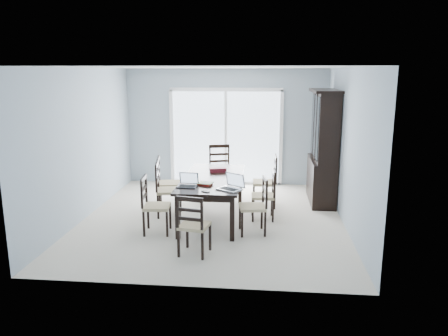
{
  "coord_description": "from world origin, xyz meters",
  "views": [
    {
      "loc": [
        0.9,
        -7.26,
        2.55
      ],
      "look_at": [
        0.2,
        0.0,
        0.92
      ],
      "focal_mm": 35.0,
      "sensor_mm": 36.0,
      "label": 1
    }
  ],
  "objects_px": {
    "chair_left_far": "(165,177)",
    "hot_tub": "(221,152)",
    "china_hutch": "(323,148)",
    "chair_right_mid": "(268,189)",
    "laptop_silver": "(229,186)",
    "cell_phone": "(205,192)",
    "laptop_dark": "(187,184)",
    "dining_table": "(213,181)",
    "chair_end_near": "(192,219)",
    "chair_right_far": "(270,175)",
    "chair_end_far": "(220,164)",
    "game_box": "(218,170)",
    "chair_left_mid": "(164,183)",
    "chair_left_near": "(151,199)",
    "chair_right_near": "(258,199)"
  },
  "relations": [
    {
      "from": "chair_right_mid",
      "to": "laptop_silver",
      "type": "height_order",
      "value": "chair_right_mid"
    },
    {
      "from": "chair_right_mid",
      "to": "game_box",
      "type": "height_order",
      "value": "chair_right_mid"
    },
    {
      "from": "chair_left_mid",
      "to": "chair_right_far",
      "type": "distance_m",
      "value": 2.01
    },
    {
      "from": "chair_right_far",
      "to": "cell_phone",
      "type": "distance_m",
      "value": 2.03
    },
    {
      "from": "game_box",
      "to": "hot_tub",
      "type": "distance_m",
      "value": 3.23
    },
    {
      "from": "laptop_silver",
      "to": "cell_phone",
      "type": "distance_m",
      "value": 0.39
    },
    {
      "from": "chair_right_near",
      "to": "chair_end_far",
      "type": "distance_m",
      "value": 2.45
    },
    {
      "from": "laptop_dark",
      "to": "hot_tub",
      "type": "xyz_separation_m",
      "value": [
        0.11,
        4.3,
        -0.28
      ]
    },
    {
      "from": "chair_right_near",
      "to": "hot_tub",
      "type": "distance_m",
      "value": 4.36
    },
    {
      "from": "chair_right_far",
      "to": "game_box",
      "type": "bearing_deg",
      "value": 111.76
    },
    {
      "from": "chair_left_near",
      "to": "chair_left_far",
      "type": "bearing_deg",
      "value": 179.42
    },
    {
      "from": "dining_table",
      "to": "china_hutch",
      "type": "relative_size",
      "value": 1.0
    },
    {
      "from": "chair_left_far",
      "to": "chair_end_far",
      "type": "distance_m",
      "value": 1.43
    },
    {
      "from": "chair_right_far",
      "to": "chair_right_near",
      "type": "bearing_deg",
      "value": 170.71
    },
    {
      "from": "chair_left_far",
      "to": "chair_end_far",
      "type": "xyz_separation_m",
      "value": [
        0.94,
        1.08,
        0.04
      ]
    },
    {
      "from": "china_hutch",
      "to": "chair_left_far",
      "type": "xyz_separation_m",
      "value": [
        -3.01,
        -0.65,
        -0.48
      ]
    },
    {
      "from": "dining_table",
      "to": "china_hutch",
      "type": "bearing_deg",
      "value": 31.71
    },
    {
      "from": "game_box",
      "to": "chair_left_mid",
      "type": "bearing_deg",
      "value": -161.38
    },
    {
      "from": "chair_right_near",
      "to": "laptop_dark",
      "type": "bearing_deg",
      "value": 84.28
    },
    {
      "from": "chair_end_near",
      "to": "chair_right_mid",
      "type": "bearing_deg",
      "value": 68.36
    },
    {
      "from": "chair_right_mid",
      "to": "chair_right_far",
      "type": "height_order",
      "value": "chair_right_far"
    },
    {
      "from": "chair_left_far",
      "to": "hot_tub",
      "type": "distance_m",
      "value": 3.12
    },
    {
      "from": "chair_right_far",
      "to": "hot_tub",
      "type": "xyz_separation_m",
      "value": [
        -1.2,
        2.8,
        -0.09
      ]
    },
    {
      "from": "dining_table",
      "to": "chair_right_far",
      "type": "xyz_separation_m",
      "value": [
        0.99,
        0.82,
        -0.07
      ]
    },
    {
      "from": "chair_right_near",
      "to": "game_box",
      "type": "distance_m",
      "value": 1.29
    },
    {
      "from": "dining_table",
      "to": "chair_left_near",
      "type": "distance_m",
      "value": 1.18
    },
    {
      "from": "game_box",
      "to": "laptop_silver",
      "type": "bearing_deg",
      "value": -75.49
    },
    {
      "from": "chair_left_near",
      "to": "chair_left_mid",
      "type": "height_order",
      "value": "chair_left_mid"
    },
    {
      "from": "laptop_silver",
      "to": "cell_phone",
      "type": "height_order",
      "value": "laptop_silver"
    },
    {
      "from": "hot_tub",
      "to": "chair_left_mid",
      "type": "bearing_deg",
      "value": -100.8
    },
    {
      "from": "cell_phone",
      "to": "game_box",
      "type": "xyz_separation_m",
      "value": [
        0.04,
        1.35,
        0.03
      ]
    },
    {
      "from": "china_hutch",
      "to": "chair_right_mid",
      "type": "relative_size",
      "value": 2.16
    },
    {
      "from": "chair_right_near",
      "to": "chair_end_far",
      "type": "xyz_separation_m",
      "value": [
        -0.85,
        2.3,
        0.06
      ]
    },
    {
      "from": "chair_left_mid",
      "to": "chair_end_near",
      "type": "xyz_separation_m",
      "value": [
        0.8,
        -1.71,
        -0.05
      ]
    },
    {
      "from": "chair_left_far",
      "to": "hot_tub",
      "type": "xyz_separation_m",
      "value": [
        0.77,
        3.02,
        -0.07
      ]
    },
    {
      "from": "game_box",
      "to": "chair_left_near",
      "type": "bearing_deg",
      "value": -128.67
    },
    {
      "from": "chair_left_near",
      "to": "laptop_dark",
      "type": "height_order",
      "value": "chair_left_near"
    },
    {
      "from": "dining_table",
      "to": "chair_left_mid",
      "type": "height_order",
      "value": "chair_left_mid"
    },
    {
      "from": "chair_end_near",
      "to": "hot_tub",
      "type": "xyz_separation_m",
      "value": [
        -0.13,
        5.23,
        -0.02
      ]
    },
    {
      "from": "laptop_silver",
      "to": "game_box",
      "type": "bearing_deg",
      "value": 138.92
    },
    {
      "from": "hot_tub",
      "to": "chair_right_far",
      "type": "bearing_deg",
      "value": -66.7
    },
    {
      "from": "chair_right_mid",
      "to": "chair_end_near",
      "type": "bearing_deg",
      "value": 145.08
    },
    {
      "from": "chair_end_far",
      "to": "laptop_dark",
      "type": "bearing_deg",
      "value": 68.29
    },
    {
      "from": "chair_left_far",
      "to": "chair_end_near",
      "type": "relative_size",
      "value": 1.08
    },
    {
      "from": "dining_table",
      "to": "chair_left_far",
      "type": "xyz_separation_m",
      "value": [
        -0.99,
        0.6,
        -0.08
      ]
    },
    {
      "from": "game_box",
      "to": "cell_phone",
      "type": "bearing_deg",
      "value": -91.7
    },
    {
      "from": "game_box",
      "to": "china_hutch",
      "type": "bearing_deg",
      "value": 23.08
    },
    {
      "from": "chair_left_near",
      "to": "chair_right_near",
      "type": "xyz_separation_m",
      "value": [
        1.7,
        0.15,
        -0.0
      ]
    },
    {
      "from": "chair_left_mid",
      "to": "cell_phone",
      "type": "bearing_deg",
      "value": 31.74
    },
    {
      "from": "cell_phone",
      "to": "hot_tub",
      "type": "bearing_deg",
      "value": 125.93
    }
  ]
}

